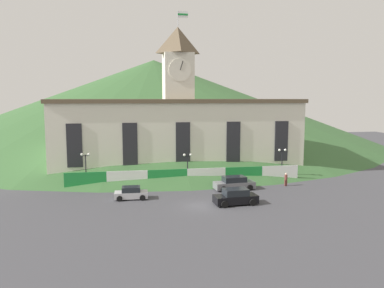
# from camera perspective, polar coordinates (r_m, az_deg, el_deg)

# --- Properties ---
(ground_plane) EXTENTS (160.00, 160.00, 0.00)m
(ground_plane) POSITION_cam_1_polar(r_m,az_deg,el_deg) (42.27, 1.63, -9.42)
(ground_plane) COLOR #424247
(civic_building) EXTENTS (38.94, 10.29, 25.26)m
(civic_building) POSITION_cam_1_polar(r_m,az_deg,el_deg) (59.57, -2.11, 1.79)
(civic_building) COLOR silver
(civic_building) RESTS_ON ground
(banner_fence) EXTENTS (32.71, 0.12, 2.24)m
(banner_fence) POSITION_cam_1_polar(r_m,az_deg,el_deg) (51.95, -0.74, -5.02)
(banner_fence) COLOR #1E8438
(banner_fence) RESTS_ON ground
(hillside_backdrop) EXTENTS (121.54, 121.54, 22.54)m
(hillside_backdrop) POSITION_cam_1_polar(r_m,az_deg,el_deg) (107.73, -5.81, 6.62)
(hillside_backdrop) COLOR #386033
(hillside_backdrop) RESTS_ON ground
(street_lamp_left) EXTENTS (1.26, 0.36, 4.68)m
(street_lamp_left) POSITION_cam_1_polar(r_m,az_deg,el_deg) (51.93, -15.91, -2.70)
(street_lamp_left) COLOR black
(street_lamp_left) RESTS_ON ground
(street_lamp_center) EXTENTS (1.26, 0.36, 4.25)m
(street_lamp_center) POSITION_cam_1_polar(r_m,az_deg,el_deg) (52.41, -0.68, -2.65)
(street_lamp_center) COLOR black
(street_lamp_center) RESTS_ON ground
(street_lamp_far_left) EXTENTS (1.26, 0.36, 4.58)m
(street_lamp_far_left) POSITION_cam_1_polar(r_m,az_deg,el_deg) (56.41, 13.57, -1.94)
(street_lamp_far_left) COLOR black
(street_lamp_far_left) RESTS_ON ground
(car_black_suv) EXTENTS (5.03, 2.65, 1.80)m
(car_black_suv) POSITION_cam_1_polar(r_m,az_deg,el_deg) (42.94, 6.65, -8.05)
(car_black_suv) COLOR black
(car_black_suv) RESTS_ON ground
(car_silver_hatch) EXTENTS (3.95, 2.11, 1.50)m
(car_silver_hatch) POSITION_cam_1_polar(r_m,az_deg,el_deg) (45.46, -9.26, -7.42)
(car_silver_hatch) COLOR #B7B7BC
(car_silver_hatch) RESTS_ON ground
(car_gray_pickup) EXTENTS (5.43, 2.67, 1.75)m
(car_gray_pickup) POSITION_cam_1_polar(r_m,az_deg,el_deg) (49.69, 6.44, -5.99)
(car_gray_pickup) COLOR slate
(car_gray_pickup) RESTS_ON ground
(pedestrian) EXTENTS (0.46, 0.46, 1.81)m
(pedestrian) POSITION_cam_1_polar(r_m,az_deg,el_deg) (52.89, 14.12, -5.16)
(pedestrian) COLOR brown
(pedestrian) RESTS_ON ground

